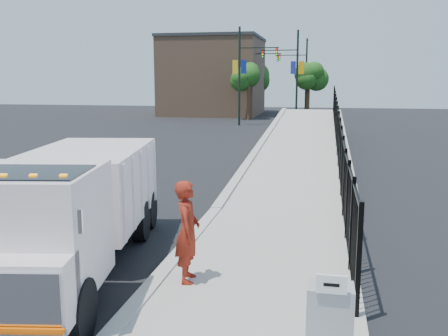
# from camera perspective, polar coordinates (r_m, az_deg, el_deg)

# --- Properties ---
(ground) EXTENTS (120.00, 120.00, 0.00)m
(ground) POSITION_cam_1_polar(r_m,az_deg,el_deg) (10.69, -5.52, -10.66)
(ground) COLOR black
(ground) RESTS_ON ground
(sidewalk) EXTENTS (3.55, 12.00, 0.12)m
(sidewalk) POSITION_cam_1_polar(r_m,az_deg,el_deg) (8.49, 3.38, -15.92)
(sidewalk) COLOR #9E998E
(sidewalk) RESTS_ON ground
(curb) EXTENTS (0.30, 12.00, 0.16)m
(curb) POSITION_cam_1_polar(r_m,az_deg,el_deg) (8.92, -9.38, -14.56)
(curb) COLOR #ADAAA3
(curb) RESTS_ON ground
(ramp) EXTENTS (3.95, 24.06, 3.19)m
(ramp) POSITION_cam_1_polar(r_m,az_deg,el_deg) (25.85, 9.43, 1.54)
(ramp) COLOR #9E998E
(ramp) RESTS_ON ground
(iron_fence) EXTENTS (0.10, 28.00, 1.80)m
(iron_fence) POSITION_cam_1_polar(r_m,az_deg,el_deg) (21.76, 12.86, 2.23)
(iron_fence) COLOR black
(iron_fence) RESTS_ON ground
(truck) EXTENTS (3.48, 7.50, 2.47)m
(truck) POSITION_cam_1_polar(r_m,az_deg,el_deg) (10.04, -17.65, -4.16)
(truck) COLOR black
(truck) RESTS_ON ground
(worker) EXTENTS (0.56, 0.75, 1.88)m
(worker) POSITION_cam_1_polar(r_m,az_deg,el_deg) (9.15, -4.19, -7.23)
(worker) COLOR maroon
(worker) RESTS_ON sidewalk
(utility_cabinet) EXTENTS (0.55, 0.40, 1.25)m
(utility_cabinet) POSITION_cam_1_polar(r_m,az_deg,el_deg) (6.47, 11.90, -18.12)
(utility_cabinet) COLOR gray
(utility_cabinet) RESTS_ON sidewalk
(arrow_sign) EXTENTS (0.35, 0.04, 0.22)m
(arrow_sign) POSITION_cam_1_polar(r_m,az_deg,el_deg) (5.96, 12.18, -12.86)
(arrow_sign) COLOR white
(arrow_sign) RESTS_ON utility_cabinet
(light_pole_0) EXTENTS (3.77, 0.22, 8.00)m
(light_pole_0) POSITION_cam_1_polar(r_m,az_deg,el_deg) (41.63, 2.19, 10.89)
(light_pole_0) COLOR black
(light_pole_0) RESTS_ON ground
(light_pole_1) EXTENTS (3.78, 0.22, 8.00)m
(light_pole_1) POSITION_cam_1_polar(r_m,az_deg,el_deg) (44.84, 7.96, 10.74)
(light_pole_1) COLOR black
(light_pole_1) RESTS_ON ground
(light_pole_2) EXTENTS (3.77, 0.22, 8.00)m
(light_pole_2) POSITION_cam_1_polar(r_m,az_deg,el_deg) (51.23, 3.22, 10.73)
(light_pole_2) COLOR black
(light_pole_2) RESTS_ON ground
(light_pole_3) EXTENTS (3.77, 0.22, 8.00)m
(light_pole_3) POSITION_cam_1_polar(r_m,az_deg,el_deg) (54.22, 9.05, 10.58)
(light_pole_3) COLOR black
(light_pole_3) RESTS_ON ground
(tree_0) EXTENTS (2.27, 2.27, 5.14)m
(tree_0) POSITION_cam_1_polar(r_m,az_deg,el_deg) (47.31, 2.86, 10.24)
(tree_0) COLOR #382314
(tree_0) RESTS_ON ground
(tree_1) EXTENTS (2.20, 2.20, 5.10)m
(tree_1) POSITION_cam_1_polar(r_m,az_deg,el_deg) (51.04, 9.64, 10.10)
(tree_1) COLOR #382314
(tree_1) RESTS_ON ground
(tree_2) EXTENTS (3.34, 3.34, 5.67)m
(tree_2) POSITION_cam_1_polar(r_m,az_deg,el_deg) (60.07, 3.61, 10.25)
(tree_2) COLOR #382314
(tree_2) RESTS_ON ground
(building) EXTENTS (10.00, 10.00, 8.00)m
(building) POSITION_cam_1_polar(r_m,az_deg,el_deg) (54.88, -1.21, 10.32)
(building) COLOR #8C664C
(building) RESTS_ON ground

